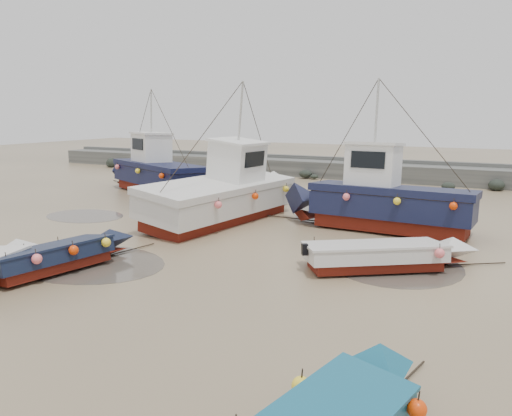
% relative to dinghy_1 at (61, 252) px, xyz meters
% --- Properties ---
extents(ground, '(120.00, 120.00, 0.00)m').
position_rel_dinghy_1_xyz_m(ground, '(3.86, 3.41, -0.55)').
color(ground, '#9D8664').
rests_on(ground, ground).
extents(seawall, '(60.00, 4.92, 1.50)m').
position_rel_dinghy_1_xyz_m(seawall, '(3.91, 25.41, 0.08)').
color(seawall, slate).
rests_on(seawall, ground).
extents(puddle_a, '(5.51, 5.51, 0.01)m').
position_rel_dinghy_1_xyz_m(puddle_a, '(0.16, 0.89, -0.54)').
color(puddle_a, '#4E473E').
rests_on(puddle_a, ground).
extents(puddle_b, '(4.08, 4.08, 0.01)m').
position_rel_dinghy_1_xyz_m(puddle_b, '(9.36, 5.16, -0.54)').
color(puddle_b, '#4E473E').
rests_on(puddle_b, ground).
extents(puddle_c, '(3.95, 3.95, 0.01)m').
position_rel_dinghy_1_xyz_m(puddle_c, '(-5.58, 6.36, -0.54)').
color(puddle_c, '#4E473E').
rests_on(puddle_c, ground).
extents(puddle_d, '(6.29, 6.29, 0.01)m').
position_rel_dinghy_1_xyz_m(puddle_d, '(5.73, 13.36, -0.54)').
color(puddle_d, '#4E473E').
rests_on(puddle_d, ground).
extents(dinghy_1, '(2.67, 5.99, 1.43)m').
position_rel_dinghy_1_xyz_m(dinghy_1, '(0.00, 0.00, 0.00)').
color(dinghy_1, '#65170A').
rests_on(dinghy_1, ground).
extents(dinghy_2, '(2.32, 5.09, 1.43)m').
position_rel_dinghy_1_xyz_m(dinghy_2, '(10.42, -4.23, 0.02)').
color(dinghy_2, '#65170A').
rests_on(dinghy_2, ground).
extents(dinghy_3, '(5.97, 4.46, 1.43)m').
position_rel_dinghy_1_xyz_m(dinghy_3, '(9.07, 4.65, -0.01)').
color(dinghy_3, '#65170A').
rests_on(dinghy_3, ground).
extents(cabin_boat_0, '(10.24, 5.92, 6.22)m').
position_rel_dinghy_1_xyz_m(cabin_boat_0, '(-7.24, 13.71, 0.77)').
color(cabin_boat_0, '#65170A').
rests_on(cabin_boat_0, ground).
extents(cabin_boat_1, '(4.18, 11.37, 6.22)m').
position_rel_dinghy_1_xyz_m(cabin_boat_1, '(0.88, 8.74, 0.75)').
color(cabin_boat_1, '#65170A').
rests_on(cabin_boat_1, ground).
extents(cabin_boat_2, '(9.70, 3.09, 6.22)m').
position_rel_dinghy_1_xyz_m(cabin_boat_2, '(7.47, 9.96, 0.81)').
color(cabin_boat_2, '#65170A').
rests_on(cabin_boat_2, ground).
extents(person, '(0.78, 0.69, 1.79)m').
position_rel_dinghy_1_xyz_m(person, '(-0.52, 9.28, -0.55)').
color(person, '#1A203C').
rests_on(person, ground).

